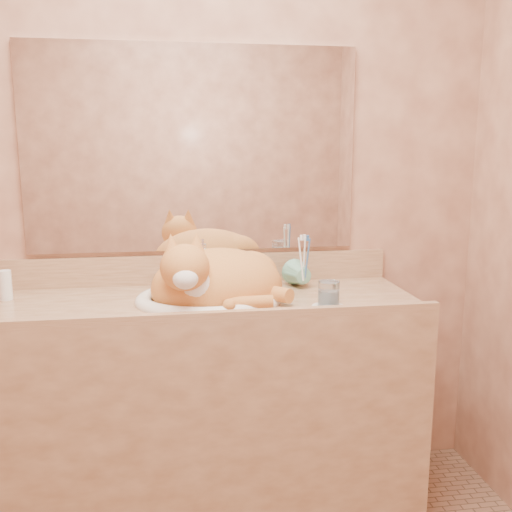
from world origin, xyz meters
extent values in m
cube|color=brown|center=(0.00, 1.00, 1.25)|extent=(2.40, 0.02, 2.50)
cube|color=brown|center=(0.00, -1.00, 1.25)|extent=(2.40, 0.02, 2.50)
cube|color=white|center=(0.00, 0.99, 1.39)|extent=(1.30, 0.02, 0.80)
imported|color=#68A78C|center=(0.21, 0.89, 0.95)|extent=(0.10, 0.10, 0.20)
imported|color=#68A78C|center=(0.42, 0.82, 0.90)|extent=(0.13, 0.13, 0.10)
cylinder|color=white|center=(0.44, 0.54, 0.85)|extent=(0.12, 0.12, 0.01)
cylinder|color=silver|center=(0.44, 0.54, 0.90)|extent=(0.07, 0.07, 0.09)
cylinder|color=white|center=(-0.70, 0.84, 0.90)|extent=(0.05, 0.05, 0.11)
camera|label=1|loc=(-0.10, -1.30, 1.40)|focal=40.00mm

